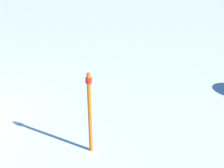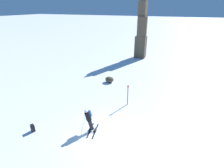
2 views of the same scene
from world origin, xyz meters
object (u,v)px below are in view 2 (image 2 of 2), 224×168
at_px(skier, 89,119).
at_px(spare_backpack, 33,128).
at_px(exposed_boulder_0, 109,79).
at_px(trail_marker, 128,94).
at_px(rock_pillar, 142,32).

bearing_deg(skier, spare_backpack, -168.60).
relative_size(exposed_boulder_0, trail_marker, 0.52).
relative_size(spare_backpack, trail_marker, 0.27).
bearing_deg(exposed_boulder_0, rock_pillar, 87.83).
xyz_separation_m(rock_pillar, trail_marker, (2.95, -15.13, -3.06)).
height_order(skier, rock_pillar, rock_pillar).
bearing_deg(skier, trail_marker, 60.27).
xyz_separation_m(skier, exposed_boulder_0, (-2.12, 8.04, -0.61)).
distance_m(skier, rock_pillar, 19.69).
bearing_deg(rock_pillar, spare_backpack, -94.80).
xyz_separation_m(skier, spare_backpack, (-3.46, -1.58, -0.67)).
xyz_separation_m(rock_pillar, spare_backpack, (-1.76, -20.94, -3.83)).
bearing_deg(rock_pillar, trail_marker, -78.97).
relative_size(rock_pillar, spare_backpack, 19.44).
bearing_deg(spare_backpack, trail_marker, -102.22).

